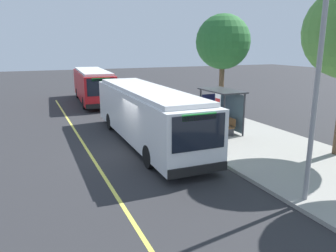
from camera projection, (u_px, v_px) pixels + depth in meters
ground_plane at (137, 151)px, 16.18m from camera, size 120.00×120.00×0.00m
sidewalk_curb at (238, 137)px, 18.49m from camera, size 44.00×6.40×0.15m
lane_stripe_center at (92, 157)px, 15.33m from camera, size 36.00×0.14×0.01m
transit_bus_main at (146, 113)px, 17.36m from camera, size 11.92×2.72×2.95m
transit_bus_second at (93, 85)px, 29.95m from camera, size 10.51×3.22×2.95m
bus_shelter at (222, 101)px, 19.11m from camera, size 2.90×1.60×2.48m
waiting_bench at (225, 125)px, 18.95m from camera, size 1.60×0.48×0.95m
route_sign_post at (218, 115)px, 15.22m from camera, size 0.44×0.08×2.80m
street_tree_upstreet at (223, 42)px, 23.04m from camera, size 3.83×3.83×7.12m
utility_pole at (315, 103)px, 10.09m from camera, size 0.16×0.16×6.40m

